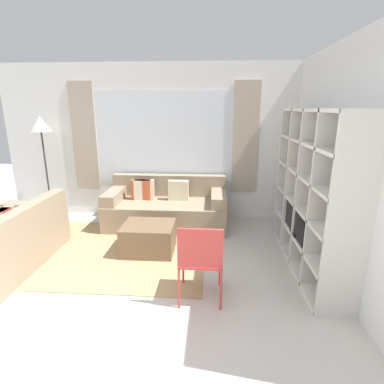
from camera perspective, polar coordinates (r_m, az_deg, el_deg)
name	(u,v)px	position (r m, az deg, el deg)	size (l,w,h in m)	color
ground_plane	(114,331)	(3.08, -14.58, -24.23)	(16.00, 16.00, 0.00)	beige
wall_back	(164,143)	(5.43, -5.32, 9.34)	(5.78, 0.11, 2.70)	white
wall_right	(331,159)	(4.08, 25.02, 5.74)	(0.07, 4.27, 2.70)	white
area_rug	(106,250)	(4.50, -16.13, -10.59)	(2.82, 2.07, 0.01)	tan
shelving_unit	(315,192)	(3.93, 22.35, -0.01)	(0.41, 2.11, 1.95)	#515660
couch_main	(166,208)	(5.15, -4.90, -3.00)	(1.99, 0.94, 0.81)	gray
couch_side	(5,244)	(4.46, -32.07, -8.45)	(0.94, 1.70, 0.81)	gray
ottoman	(149,238)	(4.25, -8.19, -8.71)	(0.70, 0.58, 0.41)	brown
floor_lamp	(41,130)	(5.82, -26.82, 10.42)	(0.35, 0.35, 1.83)	black
folding_chair	(201,256)	(3.08, 1.65, -12.12)	(0.44, 0.46, 0.86)	#CC3D38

